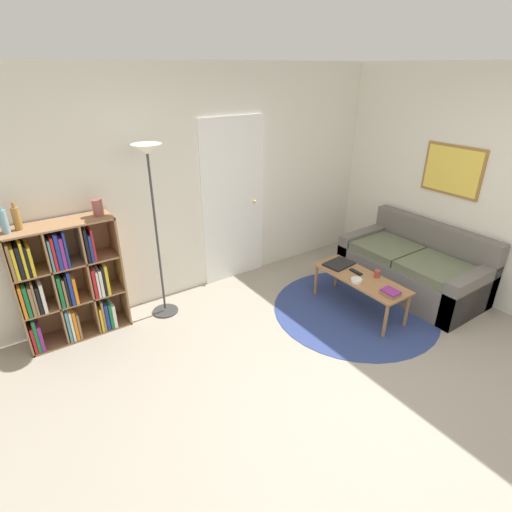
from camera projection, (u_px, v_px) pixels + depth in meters
name	position (u px, v px, depth m)	size (l,w,h in m)	color
ground_plane	(368.00, 403.00, 3.33)	(14.00, 14.00, 0.00)	gray
wall_back	(212.00, 183.00, 4.71)	(7.68, 0.11, 2.60)	silver
wall_right	(431.00, 177.00, 4.93)	(0.08, 5.57, 2.60)	silver
rug	(354.00, 309.00, 4.60)	(1.85, 1.85, 0.01)	navy
bookshelf	(66.00, 284.00, 3.93)	(0.97, 0.34, 1.23)	#936B47
floor_lamp	(150.00, 179.00, 3.91)	(0.29, 0.29, 1.88)	#333333
couch	(414.00, 268.00, 4.96)	(0.88, 1.67, 0.80)	#66605B
coffee_table	(360.00, 280.00, 4.47)	(0.42, 1.13, 0.42)	#996B42
laptop	(339.00, 264.00, 4.72)	(0.36, 0.28, 0.02)	black
bowl	(356.00, 280.00, 4.34)	(0.12, 0.12, 0.04)	silver
book_stack_on_table	(390.00, 293.00, 4.09)	(0.14, 0.18, 0.05)	olive
cup	(377.00, 274.00, 4.43)	(0.06, 0.06, 0.08)	#A33D33
remote	(356.00, 272.00, 4.53)	(0.05, 0.16, 0.02)	black
bottle_left	(4.00, 221.00, 3.42)	(0.07, 0.07, 0.26)	#6B93A3
bottle_middle	(17.00, 218.00, 3.50)	(0.07, 0.07, 0.25)	olive
vase_on_shelf	(98.00, 208.00, 3.85)	(0.10, 0.10, 0.16)	#934C47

